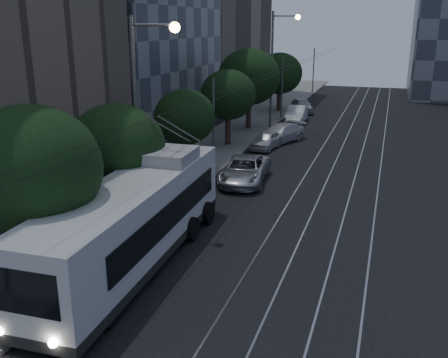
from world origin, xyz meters
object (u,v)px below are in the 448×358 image
car_white_a (266,140)px  car_white_d (302,105)px  trolleybus (136,219)px  car_white_b (280,133)px  pickup_silver (245,170)px  car_white_c (297,114)px  streetlamp_near (144,105)px  streetlamp_far (277,60)px

car_white_a → car_white_d: bearing=97.8°
car_white_d → trolleybus: bearing=-113.8°
car_white_b → car_white_d: (-0.82, 14.54, 0.03)m
pickup_silver → car_white_b: 11.11m
car_white_d → car_white_c: bearing=-108.8°
streetlamp_near → streetlamp_far: (0.56, 23.83, 0.38)m
streetlamp_near → pickup_silver: bearing=73.5°
trolleybus → car_white_a: bearing=87.0°
car_white_a → car_white_b: (0.56, 2.48, 0.05)m
car_white_c → streetlamp_far: (-1.25, -3.91, 5.32)m
car_white_b → streetlamp_near: (-2.13, -19.06, 5.01)m
pickup_silver → car_white_b: (-0.23, 11.11, -0.04)m
car_white_c → car_white_d: 5.87m
car_white_d → pickup_silver: bearing=-111.3°
trolleybus → streetlamp_near: (-1.24, 3.51, 3.92)m
pickup_silver → streetlamp_near: 9.67m
car_white_d → streetlamp_near: streetlamp_near is taller
pickup_silver → car_white_c: 19.81m
car_white_b → streetlamp_far: size_ratio=0.48×
car_white_a → car_white_c: (0.24, 11.17, 0.12)m
trolleybus → car_white_a: 20.12m
car_white_b → streetlamp_far: bearing=131.9°
trolleybus → streetlamp_near: bearing=107.4°
streetlamp_near → car_white_a: bearing=84.6°
car_white_b → car_white_d: car_white_d is taller
car_white_a → pickup_silver: bearing=-77.9°
pickup_silver → streetlamp_far: streetlamp_far is taller
car_white_d → streetlamp_far: (-0.75, -9.76, 5.36)m
car_white_b → car_white_c: size_ratio=1.03×
streetlamp_far → streetlamp_near: bearing=-91.3°
trolleybus → car_white_c: 31.28m
streetlamp_near → trolleybus: bearing=-70.5°
pickup_silver → streetlamp_near: bearing=-111.7°
trolleybus → car_white_a: (0.33, 20.09, -1.14)m
trolleybus → streetlamp_far: streetlamp_far is taller
pickup_silver → streetlamp_far: bearing=91.3°
car_white_a → streetlamp_near: size_ratio=0.41×
car_white_b → streetlamp_far: streetlamp_far is taller
pickup_silver → car_white_c: (-0.55, 19.80, 0.03)m
car_white_b → streetlamp_far: 7.37m
trolleybus → car_white_d: (0.07, 37.10, -1.06)m
streetlamp_near → streetlamp_far: bearing=88.7°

